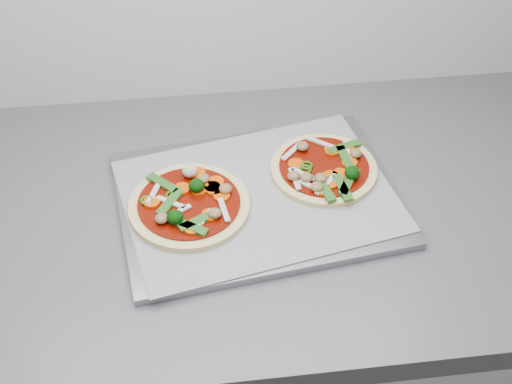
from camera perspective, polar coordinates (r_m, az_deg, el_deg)
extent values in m
cube|color=gray|center=(1.09, 0.17, -0.57)|extent=(0.45, 0.36, 0.01)
cube|color=gray|center=(1.08, 0.17, -0.27)|extent=(0.45, 0.36, 0.00)
cylinder|color=#E6CB81|center=(1.06, -5.36, -1.11)|extent=(0.22, 0.22, 0.01)
cylinder|color=#641300|center=(1.06, -5.38, -0.86)|extent=(0.18, 0.18, 0.00)
cylinder|color=#F54F02|center=(1.07, -3.49, 0.38)|extent=(0.03, 0.03, 0.00)
cube|color=beige|center=(1.02, -4.29, -2.31)|extent=(0.03, 0.04, 0.00)
cylinder|color=#F54F02|center=(1.06, -2.77, -0.31)|extent=(0.04, 0.04, 0.00)
cube|color=beige|center=(1.05, -6.82, -0.84)|extent=(0.04, 0.03, 0.00)
ellipsoid|color=olive|center=(1.03, -3.33, -1.71)|extent=(0.02, 0.02, 0.01)
ellipsoid|color=olive|center=(1.08, -4.24, 1.09)|extent=(0.03, 0.03, 0.01)
cube|color=#305C21|center=(1.09, -7.47, 0.70)|extent=(0.05, 0.05, 0.00)
ellipsoid|color=#073406|center=(1.02, -6.49, -2.00)|extent=(0.03, 0.03, 0.02)
torus|color=#28510D|center=(1.06, -6.76, -0.27)|extent=(0.02, 0.02, 0.00)
cylinder|color=#F54F02|center=(1.03, -3.71, -1.84)|extent=(0.03, 0.03, 0.00)
torus|color=#28510D|center=(1.02, -4.81, -2.80)|extent=(0.02, 0.02, 0.00)
ellipsoid|color=beige|center=(1.09, -5.32, 1.69)|extent=(0.03, 0.03, 0.02)
torus|color=#28510D|center=(1.06, -8.74, -0.67)|extent=(0.03, 0.03, 0.00)
cube|color=beige|center=(1.04, -6.38, -1.66)|extent=(0.05, 0.03, 0.00)
cube|color=beige|center=(1.07, -8.22, -0.17)|extent=(0.03, 0.05, 0.00)
torus|color=#28510D|center=(1.02, -5.23, -2.65)|extent=(0.02, 0.02, 0.00)
cylinder|color=#F54F02|center=(1.08, -3.25, 0.81)|extent=(0.03, 0.03, 0.00)
cube|color=#305C21|center=(1.02, -5.37, -2.75)|extent=(0.06, 0.04, 0.00)
ellipsoid|color=#073406|center=(1.07, -4.78, 0.50)|extent=(0.03, 0.03, 0.02)
cylinder|color=#F54F02|center=(1.07, -4.59, 0.19)|extent=(0.03, 0.03, 0.00)
cube|color=#305C21|center=(1.05, -6.89, -0.83)|extent=(0.04, 0.06, 0.00)
ellipsoid|color=olive|center=(1.03, -7.56, -2.10)|extent=(0.03, 0.03, 0.01)
cube|color=beige|center=(1.04, -2.58, -1.45)|extent=(0.02, 0.05, 0.00)
cylinder|color=#F54F02|center=(1.07, -3.36, 0.18)|extent=(0.04, 0.04, 0.00)
ellipsoid|color=olive|center=(1.06, -2.46, 0.26)|extent=(0.02, 0.02, 0.01)
cylinder|color=#F54F02|center=(1.10, -4.72, 1.54)|extent=(0.04, 0.04, 0.00)
cylinder|color=#F54F02|center=(1.01, -5.14, -2.89)|extent=(0.03, 0.03, 0.00)
cube|color=#305C21|center=(1.02, -4.71, -2.34)|extent=(0.06, 0.04, 0.00)
cylinder|color=#F54F02|center=(1.06, -8.33, -0.79)|extent=(0.03, 0.03, 0.00)
cylinder|color=#F54F02|center=(1.07, -5.94, 0.28)|extent=(0.03, 0.03, 0.00)
cylinder|color=#E6CB81|center=(1.12, 5.44, 1.83)|extent=(0.21, 0.21, 0.01)
cylinder|color=#641300|center=(1.12, 5.46, 2.06)|extent=(0.18, 0.18, 0.00)
cube|color=#305C21|center=(1.07, 5.49, 0.28)|extent=(0.03, 0.06, 0.00)
ellipsoid|color=#073406|center=(1.09, 7.71, 1.54)|extent=(0.03, 0.03, 0.02)
torus|color=#28510D|center=(1.11, 4.07, 2.12)|extent=(0.02, 0.02, 0.00)
cube|color=#305C21|center=(1.09, 7.37, 0.74)|extent=(0.04, 0.06, 0.00)
cylinder|color=#F54F02|center=(1.15, 7.36, 3.32)|extent=(0.03, 0.03, 0.00)
cube|color=beige|center=(1.16, 5.15, 3.96)|extent=(0.04, 0.04, 0.00)
ellipsoid|color=olive|center=(1.09, 3.04, 1.31)|extent=(0.03, 0.03, 0.01)
torus|color=#28510D|center=(1.10, 3.97, 1.83)|extent=(0.02, 0.02, 0.00)
cube|color=#305C21|center=(1.13, 7.16, 2.69)|extent=(0.02, 0.06, 0.00)
cylinder|color=#F54F02|center=(1.14, 6.09, 3.33)|extent=(0.03, 0.03, 0.00)
ellipsoid|color=olive|center=(1.07, 4.91, 0.41)|extent=(0.03, 0.03, 0.01)
cube|color=beige|center=(1.08, 4.53, 0.39)|extent=(0.04, 0.04, 0.00)
cylinder|color=#F54F02|center=(1.07, 5.31, 0.21)|extent=(0.03, 0.03, 0.00)
cube|color=beige|center=(1.08, 6.64, 0.58)|extent=(0.02, 0.05, 0.00)
cylinder|color=#F54F02|center=(1.10, 6.78, 1.43)|extent=(0.04, 0.04, 0.00)
cube|color=beige|center=(1.09, 3.11, 1.07)|extent=(0.01, 0.05, 0.00)
cylinder|color=#F54F02|center=(1.10, 5.99, 1.26)|extent=(0.04, 0.04, 0.00)
ellipsoid|color=olive|center=(1.09, 5.22, 1.12)|extent=(0.03, 0.03, 0.01)
cube|color=#305C21|center=(1.08, 6.93, 0.35)|extent=(0.02, 0.06, 0.00)
cube|color=beige|center=(1.08, 5.56, 0.57)|extent=(0.04, 0.04, 0.00)
ellipsoid|color=olive|center=(1.08, 4.05, 1.17)|extent=(0.02, 0.02, 0.01)
cube|color=beige|center=(1.14, 7.30, 3.27)|extent=(0.01, 0.05, 0.00)
cube|color=beige|center=(1.14, 2.88, 3.25)|extent=(0.04, 0.04, 0.00)
cube|color=#305C21|center=(1.15, 7.04, 3.58)|extent=(0.06, 0.03, 0.00)
ellipsoid|color=olive|center=(1.14, 3.74, 3.67)|extent=(0.03, 0.03, 0.01)
cylinder|color=#F54F02|center=(1.11, 3.20, 2.24)|extent=(0.04, 0.04, 0.00)
ellipsoid|color=olive|center=(1.14, 7.97, 3.09)|extent=(0.02, 0.02, 0.01)
cube|color=beige|center=(1.10, 7.61, 1.05)|extent=(0.04, 0.04, 0.00)
cylinder|color=#F54F02|center=(1.12, 7.48, 2.35)|extent=(0.03, 0.03, 0.00)
cube|color=beige|center=(1.09, 3.97, 1.37)|extent=(0.04, 0.04, 0.00)
cylinder|color=#F54F02|center=(1.08, 5.92, 0.70)|extent=(0.03, 0.03, 0.00)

